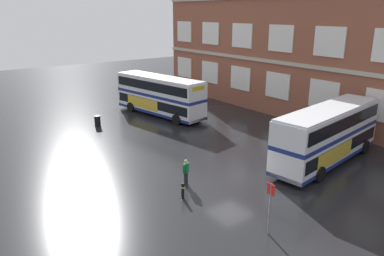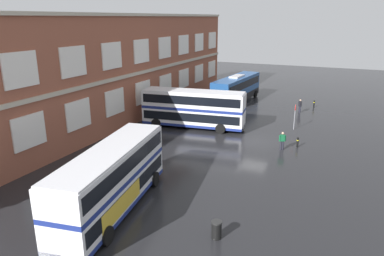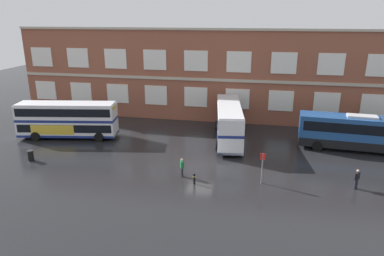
# 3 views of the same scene
# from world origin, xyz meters

# --- Properties ---
(ground_plane) EXTENTS (120.00, 120.00, 0.00)m
(ground_plane) POSITION_xyz_m (0.00, 2.00, 0.00)
(ground_plane) COLOR black
(brick_terminal_building) EXTENTS (53.99, 8.19, 11.96)m
(brick_terminal_building) POSITION_xyz_m (-0.35, 17.98, 5.83)
(brick_terminal_building) COLOR brown
(brick_terminal_building) RESTS_ON ground
(double_decker_near) EXTENTS (11.27, 4.37, 4.07)m
(double_decker_near) POSITION_xyz_m (-16.14, 4.67, 2.15)
(double_decker_near) COLOR silver
(double_decker_near) RESTS_ON ground
(double_decker_middle) EXTENTS (4.05, 11.25, 4.07)m
(double_decker_middle) POSITION_xyz_m (1.95, 7.39, 2.15)
(double_decker_middle) COLOR silver
(double_decker_middle) RESTS_ON ground
(second_passenger) EXTENTS (0.40, 0.61, 1.70)m
(second_passenger) POSITION_xyz_m (-1.08, -2.80, 0.93)
(second_passenger) COLOR black
(second_passenger) RESTS_ON ground
(bus_stand_flag) EXTENTS (0.44, 0.10, 2.70)m
(bus_stand_flag) POSITION_xyz_m (5.74, -2.75, 1.64)
(bus_stand_flag) COLOR slate
(bus_stand_flag) RESTS_ON ground
(station_litter_bin) EXTENTS (0.60, 0.60, 1.03)m
(station_litter_bin) POSITION_xyz_m (-16.27, -2.21, 0.52)
(station_litter_bin) COLOR black
(station_litter_bin) RESTS_ON ground
(safety_bollard_east) EXTENTS (0.19, 0.19, 0.95)m
(safety_bollard_east) POSITION_xyz_m (0.23, -3.98, 0.49)
(safety_bollard_east) COLOR black
(safety_bollard_east) RESTS_ON ground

